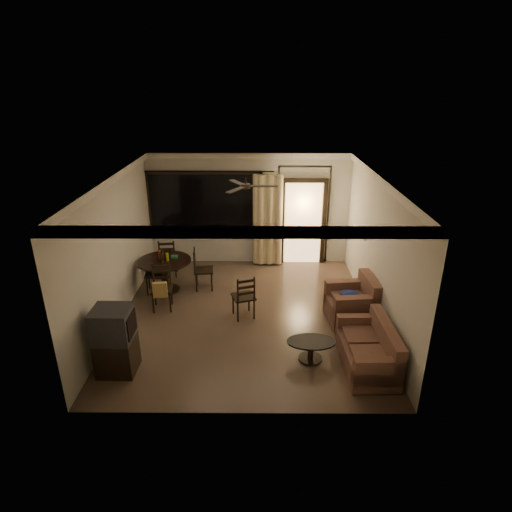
{
  "coord_description": "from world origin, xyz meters",
  "views": [
    {
      "loc": [
        0.23,
        -7.53,
        4.43
      ],
      "look_at": [
        0.18,
        0.2,
        1.21
      ],
      "focal_mm": 30.0,
      "sensor_mm": 36.0,
      "label": 1
    }
  ],
  "objects_px": {
    "dining_chair_east": "(203,277)",
    "side_chair": "(244,304)",
    "coffee_table": "(311,347)",
    "tv_cabinet": "(115,341)",
    "dining_chair_north": "(169,265)",
    "sofa": "(370,351)",
    "dining_chair_west": "(156,280)",
    "armchair": "(354,303)",
    "dining_chair_south": "(162,296)",
    "dining_table": "(165,267)"
  },
  "relations": [
    {
      "from": "dining_chair_west",
      "to": "armchair",
      "type": "relative_size",
      "value": 0.97
    },
    {
      "from": "coffee_table",
      "to": "side_chair",
      "type": "height_order",
      "value": "side_chair"
    },
    {
      "from": "dining_chair_east",
      "to": "sofa",
      "type": "xyz_separation_m",
      "value": [
        3.08,
        -2.85,
        0.02
      ]
    },
    {
      "from": "dining_chair_west",
      "to": "sofa",
      "type": "relative_size",
      "value": 0.66
    },
    {
      "from": "sofa",
      "to": "dining_chair_south",
      "type": "bearing_deg",
      "value": 151.94
    },
    {
      "from": "dining_chair_south",
      "to": "tv_cabinet",
      "type": "height_order",
      "value": "tv_cabinet"
    },
    {
      "from": "dining_chair_west",
      "to": "dining_table",
      "type": "bearing_deg",
      "value": 109.73
    },
    {
      "from": "dining_table",
      "to": "dining_chair_east",
      "type": "relative_size",
      "value": 1.23
    },
    {
      "from": "dining_chair_west",
      "to": "dining_chair_north",
      "type": "xyz_separation_m",
      "value": [
        0.1,
        0.88,
        0.0
      ]
    },
    {
      "from": "dining_chair_east",
      "to": "sofa",
      "type": "bearing_deg",
      "value": -139.22
    },
    {
      "from": "dining_table",
      "to": "dining_chair_west",
      "type": "bearing_deg",
      "value": -153.79
    },
    {
      "from": "dining_chair_east",
      "to": "sofa",
      "type": "distance_m",
      "value": 4.2
    },
    {
      "from": "dining_chair_east",
      "to": "tv_cabinet",
      "type": "relative_size",
      "value": 0.83
    },
    {
      "from": "dining_chair_north",
      "to": "dining_chair_east",
      "type": "bearing_deg",
      "value": 136.76
    },
    {
      "from": "dining_chair_west",
      "to": "side_chair",
      "type": "xyz_separation_m",
      "value": [
        1.98,
        -1.06,
        -0.0
      ]
    },
    {
      "from": "dining_chair_east",
      "to": "side_chair",
      "type": "distance_m",
      "value": 1.57
    },
    {
      "from": "dining_chair_north",
      "to": "tv_cabinet",
      "type": "relative_size",
      "value": 0.83
    },
    {
      "from": "coffee_table",
      "to": "tv_cabinet",
      "type": "bearing_deg",
      "value": -174.13
    },
    {
      "from": "dining_chair_west",
      "to": "side_chair",
      "type": "bearing_deg",
      "value": 55.24
    },
    {
      "from": "dining_chair_east",
      "to": "dining_chair_south",
      "type": "xyz_separation_m",
      "value": [
        -0.73,
        -0.95,
        0.02
      ]
    },
    {
      "from": "dining_chair_north",
      "to": "side_chair",
      "type": "distance_m",
      "value": 2.7
    },
    {
      "from": "dining_chair_south",
      "to": "sofa",
      "type": "height_order",
      "value": "dining_chair_south"
    },
    {
      "from": "dining_chair_east",
      "to": "dining_chair_south",
      "type": "height_order",
      "value": "same"
    },
    {
      "from": "tv_cabinet",
      "to": "side_chair",
      "type": "relative_size",
      "value": 1.23
    },
    {
      "from": "dining_chair_east",
      "to": "dining_chair_south",
      "type": "relative_size",
      "value": 1.0
    },
    {
      "from": "dining_chair_north",
      "to": "dining_chair_west",
      "type": "bearing_deg",
      "value": 76.73
    },
    {
      "from": "dining_chair_west",
      "to": "coffee_table",
      "type": "height_order",
      "value": "dining_chair_west"
    },
    {
      "from": "dining_chair_west",
      "to": "armchair",
      "type": "distance_m",
      "value": 4.31
    },
    {
      "from": "sofa",
      "to": "dining_chair_north",
      "type": "bearing_deg",
      "value": 136.97
    },
    {
      "from": "side_chair",
      "to": "armchair",
      "type": "bearing_deg",
      "value": 157.56
    },
    {
      "from": "dining_table",
      "to": "coffee_table",
      "type": "relative_size",
      "value": 1.42
    },
    {
      "from": "dining_chair_west",
      "to": "coffee_table",
      "type": "bearing_deg",
      "value": 45.48
    },
    {
      "from": "tv_cabinet",
      "to": "side_chair",
      "type": "height_order",
      "value": "tv_cabinet"
    },
    {
      "from": "dining_chair_south",
      "to": "dining_table",
      "type": "bearing_deg",
      "value": 89.89
    },
    {
      "from": "sofa",
      "to": "armchair",
      "type": "relative_size",
      "value": 1.48
    },
    {
      "from": "dining_chair_south",
      "to": "dining_chair_north",
      "type": "xyz_separation_m",
      "value": [
        -0.19,
        1.63,
        -0.02
      ]
    },
    {
      "from": "side_chair",
      "to": "coffee_table",
      "type": "bearing_deg",
      "value": 110.78
    },
    {
      "from": "dining_chair_east",
      "to": "dining_chair_south",
      "type": "bearing_deg",
      "value": 135.7
    },
    {
      "from": "side_chair",
      "to": "dining_chair_north",
      "type": "bearing_deg",
      "value": -65.22
    },
    {
      "from": "dining_chair_north",
      "to": "side_chair",
      "type": "xyz_separation_m",
      "value": [
        1.87,
        -1.94,
        -0.0
      ]
    },
    {
      "from": "coffee_table",
      "to": "dining_chair_west",
      "type": "bearing_deg",
      "value": 141.96
    },
    {
      "from": "dining_table",
      "to": "side_chair",
      "type": "height_order",
      "value": "dining_table"
    },
    {
      "from": "dining_chair_north",
      "to": "sofa",
      "type": "bearing_deg",
      "value": 132.06
    },
    {
      "from": "coffee_table",
      "to": "dining_chair_south",
      "type": "bearing_deg",
      "value": 149.14
    },
    {
      "from": "dining_chair_south",
      "to": "tv_cabinet",
      "type": "xyz_separation_m",
      "value": [
        -0.3,
        -2.04,
        0.27
      ]
    },
    {
      "from": "dining_chair_north",
      "to": "armchair",
      "type": "relative_size",
      "value": 0.97
    },
    {
      "from": "tv_cabinet",
      "to": "coffee_table",
      "type": "distance_m",
      "value": 3.2
    },
    {
      "from": "tv_cabinet",
      "to": "dining_table",
      "type": "bearing_deg",
      "value": 86.86
    },
    {
      "from": "dining_chair_north",
      "to": "armchair",
      "type": "height_order",
      "value": "dining_chair_north"
    },
    {
      "from": "side_chair",
      "to": "sofa",
      "type": "bearing_deg",
      "value": 123.94
    }
  ]
}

